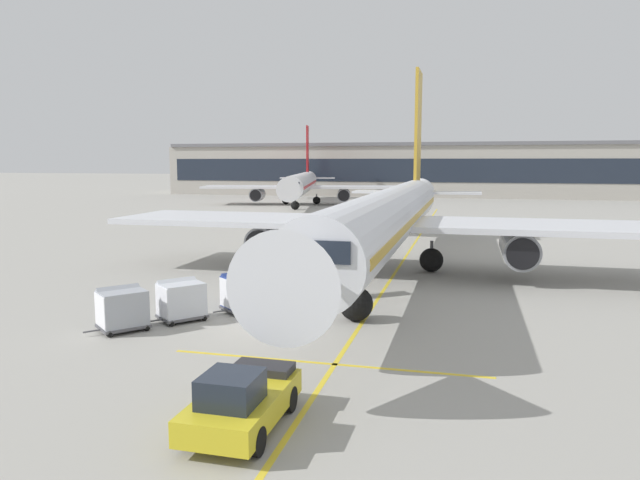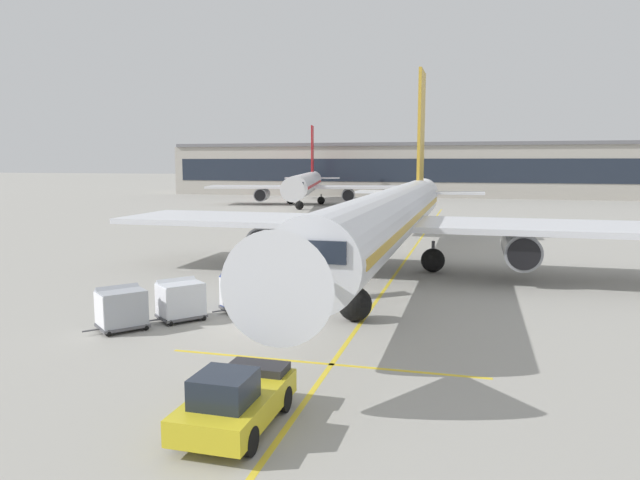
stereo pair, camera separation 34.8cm
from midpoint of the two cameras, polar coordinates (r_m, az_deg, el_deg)
ground_plane at (r=26.80m, az=-5.23°, el=-8.33°), size 600.00×600.00×0.00m
parked_airplane at (r=38.93m, az=7.29°, el=2.30°), size 37.41×47.02×15.93m
belt_loader at (r=30.97m, az=-2.23°, el=-4.52°), size 4.63×4.77×2.78m
baggage_cart_lead at (r=29.31m, az=-7.14°, el=-4.95°), size 2.51×2.61×1.91m
baggage_cart_second at (r=28.19m, az=-13.07°, el=-5.59°), size 2.51×2.61×1.91m
baggage_cart_third at (r=27.27m, az=-18.40°, el=-6.24°), size 2.51×2.61×1.91m
pushback_tug at (r=16.90m, az=-7.63°, el=-15.16°), size 2.17×4.42×1.83m
ground_crew_by_loader at (r=29.30m, az=-4.27°, el=-4.91°), size 0.57×0.28×1.74m
ground_crew_by_carts at (r=30.55m, az=-3.32°, el=-4.39°), size 0.52×0.38×1.74m
safety_cone_engine_keepout at (r=39.81m, az=-0.72°, el=-2.52°), size 0.61×0.61×0.69m
apron_guidance_line_lead_in at (r=38.51m, az=7.51°, el=-3.43°), size 0.20×110.00×0.01m
apron_guidance_line_stop_bar at (r=21.98m, az=0.72°, el=-11.90°), size 12.00×0.20×0.01m
terminal_building at (r=129.65m, az=12.80°, el=6.66°), size 122.31×17.09×11.26m
distant_airplane at (r=100.97m, az=-1.34°, el=5.43°), size 34.14×42.79×14.38m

